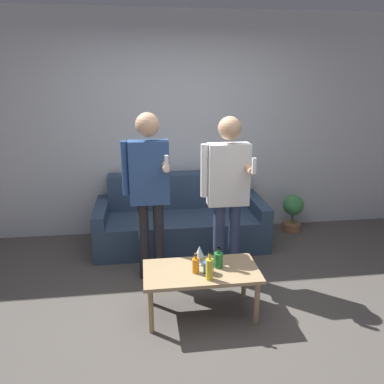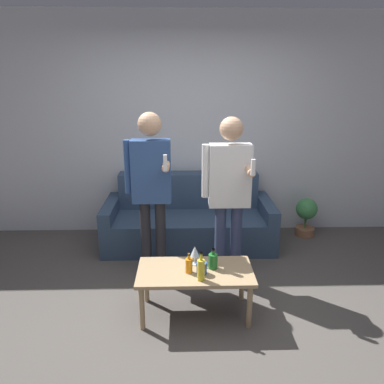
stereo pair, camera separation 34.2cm
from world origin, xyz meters
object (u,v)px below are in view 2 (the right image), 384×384
at_px(couch, 189,220).
at_px(bottle_orange, 189,265).
at_px(person_standing_right, 229,187).
at_px(person_standing_left, 151,182).
at_px(coffee_table, 195,276).

relative_size(couch, bottle_orange, 11.70).
bearing_deg(person_standing_right, person_standing_left, 173.47).
distance_m(couch, coffee_table, 1.46).
bearing_deg(bottle_orange, coffee_table, 33.02).
relative_size(coffee_table, person_standing_left, 0.58).
height_order(coffee_table, person_standing_left, person_standing_left).
relative_size(coffee_table, person_standing_right, 0.59).
bearing_deg(person_standing_right, bottle_orange, -122.67).
bearing_deg(couch, coffee_table, -88.98).
distance_m(couch, person_standing_right, 1.17).
distance_m(couch, person_standing_left, 1.13).
xyz_separation_m(bottle_orange, person_standing_right, (0.39, 0.61, 0.48)).
bearing_deg(person_standing_left, person_standing_right, -6.53).
relative_size(bottle_orange, person_standing_left, 0.10).
distance_m(bottle_orange, person_standing_left, 0.93).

